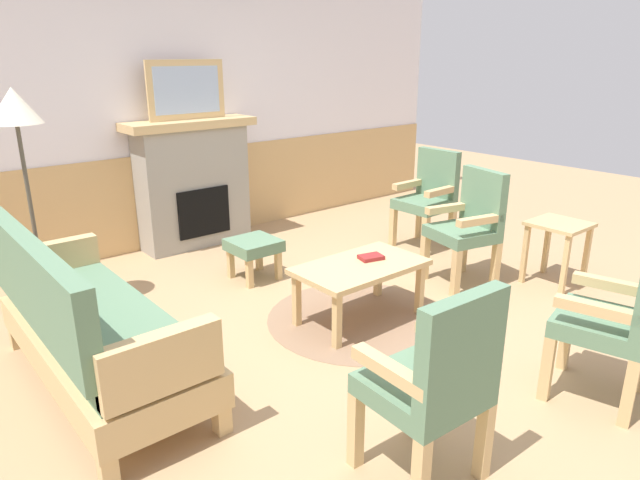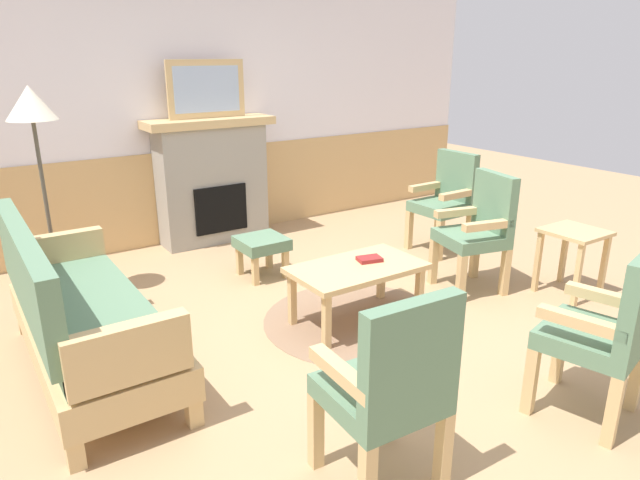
{
  "view_description": "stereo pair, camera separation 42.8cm",
  "coord_description": "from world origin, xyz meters",
  "px_view_note": "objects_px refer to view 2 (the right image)",
  "views": [
    {
      "loc": [
        -2.61,
        -2.76,
        1.91
      ],
      "look_at": [
        0.0,
        0.35,
        0.55
      ],
      "focal_mm": 31.69,
      "sensor_mm": 36.0,
      "label": 1
    },
    {
      "loc": [
        -2.27,
        -3.02,
        1.91
      ],
      "look_at": [
        0.0,
        0.35,
        0.55
      ],
      "focal_mm": 31.69,
      "sensor_mm": 36.0,
      "label": 2
    }
  ],
  "objects_px": {
    "book_on_table": "(369,259)",
    "floor_lamp_by_couch": "(32,117)",
    "armchair_near_fireplace": "(446,197)",
    "side_table": "(573,244)",
    "fireplace": "(212,180)",
    "armchair_by_window_left": "(479,227)",
    "armchair_front_left": "(607,328)",
    "coffee_table": "(357,273)",
    "armchair_front_center": "(390,384)",
    "footstool": "(262,246)",
    "couch": "(82,316)",
    "framed_picture": "(207,89)"
  },
  "relations": [
    {
      "from": "floor_lamp_by_couch",
      "to": "fireplace",
      "type": "bearing_deg",
      "value": 22.43
    },
    {
      "from": "armchair_near_fireplace",
      "to": "armchair_front_center",
      "type": "distance_m",
      "value": 3.44
    },
    {
      "from": "fireplace",
      "to": "book_on_table",
      "type": "height_order",
      "value": "fireplace"
    },
    {
      "from": "couch",
      "to": "armchair_front_center",
      "type": "xyz_separation_m",
      "value": [
        0.91,
        -1.76,
        0.14
      ]
    },
    {
      "from": "footstool",
      "to": "armchair_front_center",
      "type": "height_order",
      "value": "armchair_front_center"
    },
    {
      "from": "armchair_front_center",
      "to": "floor_lamp_by_couch",
      "type": "bearing_deg",
      "value": 105.21
    },
    {
      "from": "armchair_near_fireplace",
      "to": "armchair_front_center",
      "type": "xyz_separation_m",
      "value": [
        -2.63,
        -2.22,
        0.0
      ]
    },
    {
      "from": "couch",
      "to": "fireplace",
      "type": "bearing_deg",
      "value": 49.16
    },
    {
      "from": "armchair_front_left",
      "to": "couch",
      "type": "bearing_deg",
      "value": 137.84
    },
    {
      "from": "framed_picture",
      "to": "coffee_table",
      "type": "xyz_separation_m",
      "value": [
        0.08,
        -2.36,
        -1.17
      ]
    },
    {
      "from": "armchair_near_fireplace",
      "to": "armchair_front_left",
      "type": "bearing_deg",
      "value": -118.75
    },
    {
      "from": "armchair_by_window_left",
      "to": "floor_lamp_by_couch",
      "type": "xyz_separation_m",
      "value": [
        -2.96,
        1.73,
        0.91
      ]
    },
    {
      "from": "coffee_table",
      "to": "footstool",
      "type": "bearing_deg",
      "value": 97.37
    },
    {
      "from": "couch",
      "to": "armchair_front_left",
      "type": "bearing_deg",
      "value": -42.16
    },
    {
      "from": "coffee_table",
      "to": "book_on_table",
      "type": "distance_m",
      "value": 0.15
    },
    {
      "from": "coffee_table",
      "to": "floor_lamp_by_couch",
      "type": "height_order",
      "value": "floor_lamp_by_couch"
    },
    {
      "from": "framed_picture",
      "to": "coffee_table",
      "type": "bearing_deg",
      "value": -88.03
    },
    {
      "from": "armchair_front_center",
      "to": "side_table",
      "type": "bearing_deg",
      "value": 17.57
    },
    {
      "from": "coffee_table",
      "to": "footstool",
      "type": "height_order",
      "value": "coffee_table"
    },
    {
      "from": "fireplace",
      "to": "coffee_table",
      "type": "height_order",
      "value": "fireplace"
    },
    {
      "from": "armchair_by_window_left",
      "to": "armchair_front_left",
      "type": "distance_m",
      "value": 1.79
    },
    {
      "from": "armchair_front_left",
      "to": "side_table",
      "type": "height_order",
      "value": "armchair_front_left"
    },
    {
      "from": "framed_picture",
      "to": "armchair_near_fireplace",
      "type": "distance_m",
      "value": 2.59
    },
    {
      "from": "framed_picture",
      "to": "floor_lamp_by_couch",
      "type": "height_order",
      "value": "framed_picture"
    },
    {
      "from": "armchair_near_fireplace",
      "to": "side_table",
      "type": "bearing_deg",
      "value": -88.3
    },
    {
      "from": "book_on_table",
      "to": "floor_lamp_by_couch",
      "type": "xyz_separation_m",
      "value": [
        -1.88,
        1.64,
        1.0
      ]
    },
    {
      "from": "fireplace",
      "to": "footstool",
      "type": "height_order",
      "value": "fireplace"
    },
    {
      "from": "footstool",
      "to": "floor_lamp_by_couch",
      "type": "xyz_separation_m",
      "value": [
        -1.6,
        0.49,
        1.17
      ]
    },
    {
      "from": "fireplace",
      "to": "footstool",
      "type": "relative_size",
      "value": 3.25
    },
    {
      "from": "armchair_front_left",
      "to": "book_on_table",
      "type": "bearing_deg",
      "value": 98.33
    },
    {
      "from": "framed_picture",
      "to": "couch",
      "type": "distance_m",
      "value": 2.91
    },
    {
      "from": "book_on_table",
      "to": "armchair_by_window_left",
      "type": "bearing_deg",
      "value": -4.61
    },
    {
      "from": "couch",
      "to": "armchair_by_window_left",
      "type": "distance_m",
      "value": 3.07
    },
    {
      "from": "couch",
      "to": "footstool",
      "type": "bearing_deg",
      "value": 26.49
    },
    {
      "from": "fireplace",
      "to": "armchair_by_window_left",
      "type": "relative_size",
      "value": 1.33
    },
    {
      "from": "couch",
      "to": "coffee_table",
      "type": "height_order",
      "value": "couch"
    },
    {
      "from": "side_table",
      "to": "book_on_table",
      "type": "bearing_deg",
      "value": 159.83
    },
    {
      "from": "footstool",
      "to": "side_table",
      "type": "bearing_deg",
      "value": -42.44
    },
    {
      "from": "fireplace",
      "to": "book_on_table",
      "type": "relative_size",
      "value": 7.49
    },
    {
      "from": "armchair_near_fireplace",
      "to": "floor_lamp_by_couch",
      "type": "relative_size",
      "value": 0.58
    },
    {
      "from": "framed_picture",
      "to": "armchair_front_left",
      "type": "xyz_separation_m",
      "value": [
        0.46,
        -4.01,
        -1.02
      ]
    },
    {
      "from": "armchair_near_fireplace",
      "to": "floor_lamp_by_couch",
      "type": "height_order",
      "value": "floor_lamp_by_couch"
    },
    {
      "from": "armchair_near_fireplace",
      "to": "armchair_by_window_left",
      "type": "height_order",
      "value": "same"
    },
    {
      "from": "armchair_front_center",
      "to": "side_table",
      "type": "distance_m",
      "value": 2.81
    },
    {
      "from": "book_on_table",
      "to": "side_table",
      "type": "distance_m",
      "value": 1.74
    },
    {
      "from": "armchair_front_left",
      "to": "coffee_table",
      "type": "bearing_deg",
      "value": 102.89
    },
    {
      "from": "book_on_table",
      "to": "armchair_front_left",
      "type": "height_order",
      "value": "armchair_front_left"
    },
    {
      "from": "book_on_table",
      "to": "armchair_front_left",
      "type": "distance_m",
      "value": 1.69
    },
    {
      "from": "armchair_front_center",
      "to": "armchair_near_fireplace",
      "type": "bearing_deg",
      "value": 40.13
    },
    {
      "from": "book_on_table",
      "to": "floor_lamp_by_couch",
      "type": "relative_size",
      "value": 0.1
    }
  ]
}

